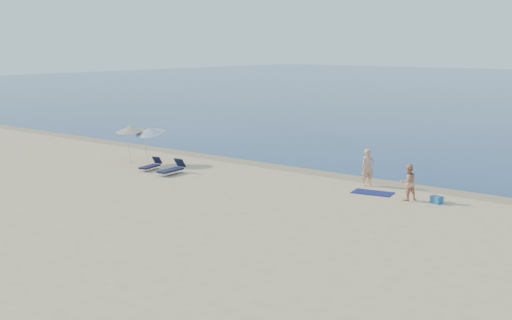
% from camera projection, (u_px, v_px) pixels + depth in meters
% --- Properties ---
extents(wet_sand_strip, '(240.00, 1.60, 0.00)m').
position_uv_depth(wet_sand_strip, '(329.00, 174.00, 34.99)').
color(wet_sand_strip, '#847254').
rests_on(wet_sand_strip, ground).
extents(person_left, '(0.75, 0.81, 1.86)m').
position_uv_depth(person_left, '(368.00, 167.00, 31.99)').
color(person_left, tan).
rests_on(person_left, ground).
extents(person_right, '(0.96, 1.02, 1.66)m').
position_uv_depth(person_right, '(408.00, 182.00, 29.02)').
color(person_right, tan).
rests_on(person_right, ground).
extents(beach_towel, '(2.06, 1.39, 0.03)m').
position_uv_depth(beach_towel, '(373.00, 193.00, 30.55)').
color(beach_towel, '#0E134A').
rests_on(beach_towel, ground).
extents(white_bag, '(0.39, 0.34, 0.30)m').
position_uv_depth(white_bag, '(440.00, 199.00, 28.84)').
color(white_bag, white).
rests_on(white_bag, ground).
extents(blue_cooler, '(0.55, 0.46, 0.34)m').
position_uv_depth(blue_cooler, '(437.00, 200.00, 28.55)').
color(blue_cooler, '#1C5F97').
rests_on(blue_cooler, ground).
extents(umbrella_near, '(1.84, 1.87, 2.33)m').
position_uv_depth(umbrella_near, '(150.00, 131.00, 37.75)').
color(umbrella_near, silver).
rests_on(umbrella_near, ground).
extents(umbrella_far, '(1.84, 1.86, 2.34)m').
position_uv_depth(umbrella_far, '(130.00, 129.00, 38.02)').
color(umbrella_far, silver).
rests_on(umbrella_far, ground).
extents(lounger_left, '(0.79, 1.63, 0.69)m').
position_uv_depth(lounger_left, '(151.00, 165.00, 36.19)').
color(lounger_left, '#131435').
rests_on(lounger_left, ground).
extents(lounger_right, '(0.73, 1.84, 0.79)m').
position_uv_depth(lounger_right, '(172.00, 169.00, 34.97)').
color(lounger_right, '#131934').
rests_on(lounger_right, ground).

